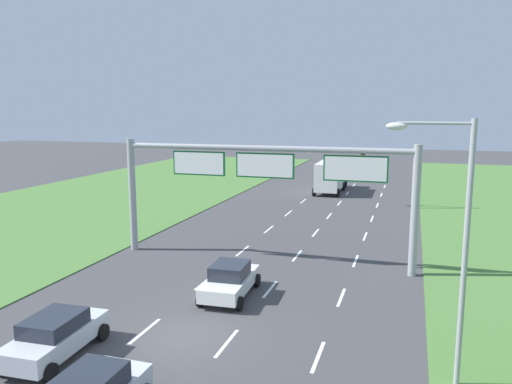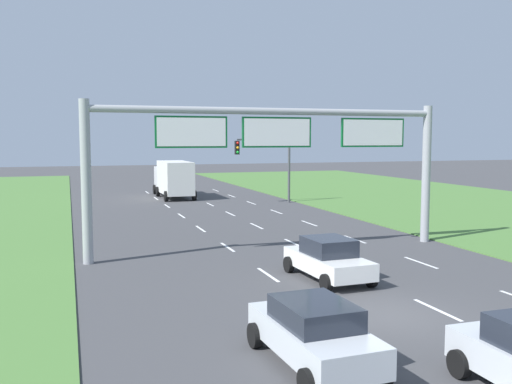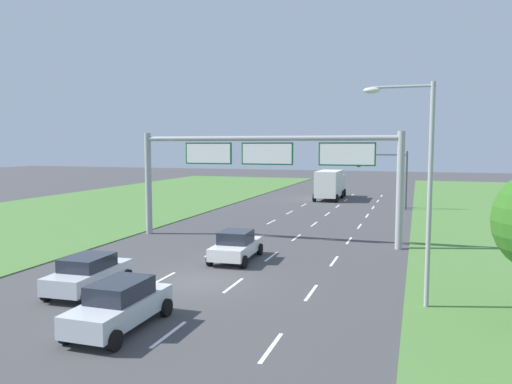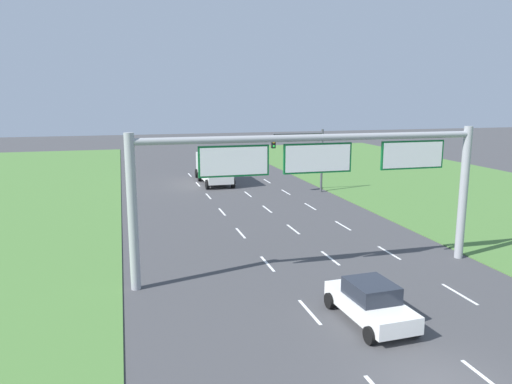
{
  "view_description": "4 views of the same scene",
  "coord_description": "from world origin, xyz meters",
  "px_view_note": "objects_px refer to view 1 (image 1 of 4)",
  "views": [
    {
      "loc": [
        8.12,
        -16.57,
        8.75
      ],
      "look_at": [
        -1.44,
        13.84,
        3.47
      ],
      "focal_mm": 35.0,
      "sensor_mm": 36.0,
      "label": 1
    },
    {
      "loc": [
        -9.1,
        -14.75,
        5.36
      ],
      "look_at": [
        -0.1,
        12.53,
        2.64
      ],
      "focal_mm": 40.0,
      "sensor_mm": 36.0,
      "label": 2
    },
    {
      "loc": [
        9.37,
        -20.17,
        6.19
      ],
      "look_at": [
        -1.04,
        11.81,
        3.01
      ],
      "focal_mm": 35.0,
      "sensor_mm": 36.0,
      "label": 3
    },
    {
      "loc": [
        -8.69,
        -11.52,
        8.58
      ],
      "look_at": [
        -1.87,
        13.82,
        3.44
      ],
      "focal_mm": 35.0,
      "sensor_mm": 36.0,
      "label": 4
    }
  ],
  "objects_px": {
    "car_near_red": "(56,335)",
    "car_mid_lane": "(230,280)",
    "traffic_light_mast": "(392,165)",
    "box_truck": "(331,176)",
    "sign_gantry": "(265,177)",
    "street_lamp": "(453,231)"
  },
  "relations": [
    {
      "from": "car_near_red",
      "to": "street_lamp",
      "type": "height_order",
      "value": "street_lamp"
    },
    {
      "from": "box_truck",
      "to": "sign_gantry",
      "type": "xyz_separation_m",
      "value": [
        0.28,
        -26.06,
        3.21
      ]
    },
    {
      "from": "street_lamp",
      "to": "car_mid_lane",
      "type": "bearing_deg",
      "value": 150.7
    },
    {
      "from": "street_lamp",
      "to": "car_near_red",
      "type": "bearing_deg",
      "value": -170.54
    },
    {
      "from": "car_near_red",
      "to": "box_truck",
      "type": "relative_size",
      "value": 0.53
    },
    {
      "from": "box_truck",
      "to": "traffic_light_mast",
      "type": "distance_m",
      "value": 9.81
    },
    {
      "from": "car_mid_lane",
      "to": "box_truck",
      "type": "height_order",
      "value": "box_truck"
    },
    {
      "from": "car_near_red",
      "to": "sign_gantry",
      "type": "xyz_separation_m",
      "value": [
        3.89,
        13.08,
        4.17
      ]
    },
    {
      "from": "car_mid_lane",
      "to": "street_lamp",
      "type": "xyz_separation_m",
      "value": [
        9.26,
        -5.2,
        4.28
      ]
    },
    {
      "from": "street_lamp",
      "to": "traffic_light_mast",
      "type": "bearing_deg",
      "value": 95.79
    },
    {
      "from": "car_near_red",
      "to": "box_truck",
      "type": "xyz_separation_m",
      "value": [
        3.61,
        39.13,
        0.97
      ]
    },
    {
      "from": "traffic_light_mast",
      "to": "street_lamp",
      "type": "xyz_separation_m",
      "value": [
        3.03,
        -29.9,
        1.21
      ]
    },
    {
      "from": "sign_gantry",
      "to": "street_lamp",
      "type": "distance_m",
      "value": 14.29
    },
    {
      "from": "car_near_red",
      "to": "car_mid_lane",
      "type": "xyz_separation_m",
      "value": [
        3.89,
        7.39,
        -0.01
      ]
    },
    {
      "from": "street_lamp",
      "to": "sign_gantry",
      "type": "bearing_deg",
      "value": 130.37
    },
    {
      "from": "street_lamp",
      "to": "box_truck",
      "type": "bearing_deg",
      "value": 104.47
    },
    {
      "from": "box_truck",
      "to": "street_lamp",
      "type": "xyz_separation_m",
      "value": [
        9.53,
        -36.94,
        3.31
      ]
    },
    {
      "from": "traffic_light_mast",
      "to": "street_lamp",
      "type": "distance_m",
      "value": 30.08
    },
    {
      "from": "car_near_red",
      "to": "car_mid_lane",
      "type": "distance_m",
      "value": 8.35
    },
    {
      "from": "sign_gantry",
      "to": "car_near_red",
      "type": "bearing_deg",
      "value": -106.58
    },
    {
      "from": "sign_gantry",
      "to": "street_lamp",
      "type": "height_order",
      "value": "street_lamp"
    },
    {
      "from": "car_mid_lane",
      "to": "traffic_light_mast",
      "type": "distance_m",
      "value": 25.66
    }
  ]
}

